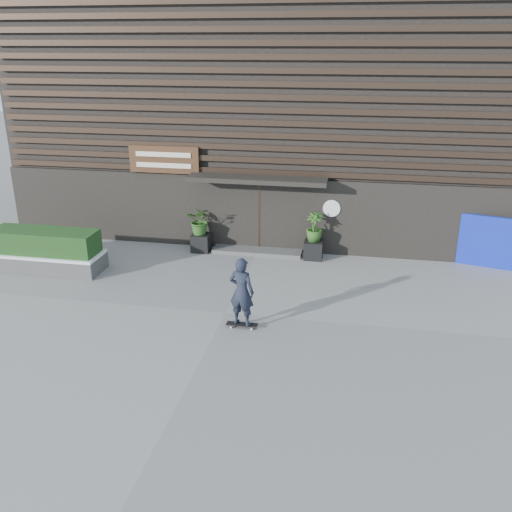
% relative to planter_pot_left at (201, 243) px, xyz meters
% --- Properties ---
extents(ground, '(80.00, 80.00, 0.00)m').
position_rel_planter_pot_left_xyz_m(ground, '(1.90, -4.40, -0.30)').
color(ground, gray).
rests_on(ground, ground).
extents(entrance_step, '(3.00, 0.80, 0.12)m').
position_rel_planter_pot_left_xyz_m(entrance_step, '(1.90, 0.20, -0.24)').
color(entrance_step, '#4D4D4B').
rests_on(entrance_step, ground).
extents(planter_pot_left, '(0.60, 0.60, 0.60)m').
position_rel_planter_pot_left_xyz_m(planter_pot_left, '(0.00, 0.00, 0.00)').
color(planter_pot_left, black).
rests_on(planter_pot_left, ground).
extents(bamboo_left, '(0.86, 0.75, 0.96)m').
position_rel_planter_pot_left_xyz_m(bamboo_left, '(0.00, 0.00, 0.78)').
color(bamboo_left, '#2D591E').
rests_on(bamboo_left, planter_pot_left).
extents(planter_pot_right, '(0.60, 0.60, 0.60)m').
position_rel_planter_pot_left_xyz_m(planter_pot_right, '(3.80, 0.00, 0.00)').
color(planter_pot_right, black).
rests_on(planter_pot_right, ground).
extents(bamboo_right, '(0.54, 0.54, 0.96)m').
position_rel_planter_pot_left_xyz_m(bamboo_right, '(3.80, 0.00, 0.78)').
color(bamboo_right, '#2D591E').
rests_on(bamboo_right, planter_pot_right).
extents(raised_bed, '(3.50, 1.20, 0.50)m').
position_rel_planter_pot_left_xyz_m(raised_bed, '(-4.26, -2.48, -0.05)').
color(raised_bed, '#464644').
rests_on(raised_bed, ground).
extents(snow_layer, '(3.50, 1.20, 0.08)m').
position_rel_planter_pot_left_xyz_m(snow_layer, '(-4.26, -2.48, 0.24)').
color(snow_layer, white).
rests_on(snow_layer, raised_bed).
extents(hedge, '(3.30, 1.00, 0.70)m').
position_rel_planter_pot_left_xyz_m(hedge, '(-4.26, -2.48, 0.63)').
color(hedge, '#193B15').
rests_on(hedge, snow_layer).
extents(blue_tarp, '(1.74, 0.54, 1.65)m').
position_rel_planter_pot_left_xyz_m(blue_tarp, '(9.20, 0.30, 0.53)').
color(blue_tarp, '#0D1EAD').
rests_on(blue_tarp, ground).
extents(building, '(18.00, 11.00, 8.00)m').
position_rel_planter_pot_left_xyz_m(building, '(1.90, 5.56, 3.69)').
color(building, black).
rests_on(building, ground).
extents(skateboarder, '(0.78, 0.55, 1.85)m').
position_rel_planter_pot_left_xyz_m(skateboarder, '(2.49, -5.08, 0.67)').
color(skateboarder, black).
rests_on(skateboarder, ground).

